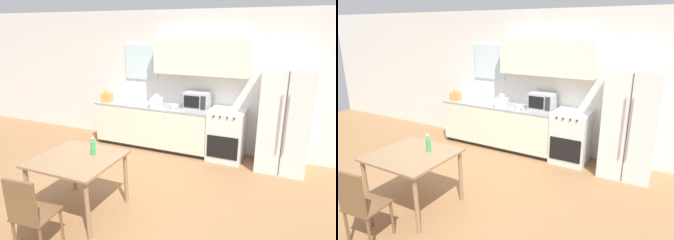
% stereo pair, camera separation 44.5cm
% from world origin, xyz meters
% --- Properties ---
extents(ground_plane, '(12.00, 12.00, 0.00)m').
position_xyz_m(ground_plane, '(0.00, 0.00, 0.00)').
color(ground_plane, '#9E7047').
extents(wall_back, '(12.00, 0.38, 2.70)m').
position_xyz_m(wall_back, '(0.05, 2.18, 1.43)').
color(wall_back, silver).
rests_on(wall_back, ground_plane).
extents(kitchen_counter, '(2.40, 0.65, 0.89)m').
position_xyz_m(kitchen_counter, '(-0.55, 1.87, 0.45)').
color(kitchen_counter, '#333333').
rests_on(kitchen_counter, ground_plane).
extents(oven_range, '(0.63, 0.66, 0.94)m').
position_xyz_m(oven_range, '(0.97, 1.86, 0.47)').
color(oven_range, white).
rests_on(oven_range, ground_plane).
extents(refrigerator, '(0.80, 0.76, 1.77)m').
position_xyz_m(refrigerator, '(1.94, 1.82, 0.89)').
color(refrigerator, white).
rests_on(refrigerator, ground_plane).
extents(kitchen_sink, '(0.68, 0.41, 0.25)m').
position_xyz_m(kitchen_sink, '(-0.95, 1.88, 0.90)').
color(kitchen_sink, '#B7BABC').
rests_on(kitchen_sink, kitchen_counter).
extents(microwave, '(0.47, 0.37, 0.32)m').
position_xyz_m(microwave, '(0.35, 1.97, 1.04)').
color(microwave, '#B7BABC').
rests_on(microwave, kitchen_counter).
extents(coffee_mug, '(0.13, 0.09, 0.09)m').
position_xyz_m(coffee_mug, '(-0.04, 1.73, 0.93)').
color(coffee_mug, white).
rests_on(coffee_mug, kitchen_counter).
extents(grocery_bag_0, '(0.20, 0.17, 0.25)m').
position_xyz_m(grocery_bag_0, '(-1.54, 1.73, 0.99)').
color(grocery_bag_0, '#DB994C').
rests_on(grocery_bag_0, kitchen_counter).
extents(grocery_bag_1, '(0.26, 0.24, 0.27)m').
position_xyz_m(grocery_bag_1, '(-0.39, 1.70, 1.00)').
color(grocery_bag_1, white).
rests_on(grocery_bag_1, kitchen_counter).
extents(dining_table, '(1.03, 0.96, 0.78)m').
position_xyz_m(dining_table, '(-0.43, -0.60, 0.67)').
color(dining_table, '#997551').
rests_on(dining_table, ground_plane).
extents(dining_chair_near, '(0.44, 0.44, 0.93)m').
position_xyz_m(dining_chair_near, '(-0.38, -1.46, 0.54)').
color(dining_chair_near, brown).
rests_on(dining_chair_near, ground_plane).
extents(drink_bottle, '(0.06, 0.06, 0.24)m').
position_xyz_m(drink_bottle, '(-0.29, -0.43, 0.88)').
color(drink_bottle, '#3FB259').
rests_on(drink_bottle, dining_table).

